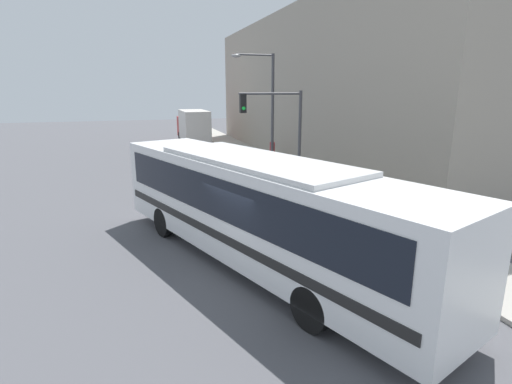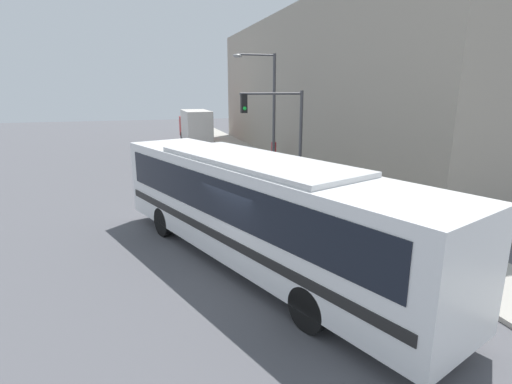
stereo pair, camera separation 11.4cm
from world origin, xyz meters
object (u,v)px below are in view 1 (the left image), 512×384
city_bus (254,204)px  parking_meter (304,172)px  street_lamp (267,102)px  delivery_truck (193,126)px  fire_hydrant (328,193)px  traffic_light_pole (278,121)px  pedestrian_near_corner (272,151)px

city_bus → parking_meter: 9.02m
street_lamp → delivery_truck: bearing=99.5°
delivery_truck → fire_hydrant: 22.30m
traffic_light_pole → street_lamp: street_lamp is taller
city_bus → delivery_truck: 27.19m
pedestrian_near_corner → fire_hydrant: bearing=-95.4°
delivery_truck → pedestrian_near_corner: size_ratio=4.34×
city_bus → traffic_light_pole: bearing=45.1°
delivery_truck → fire_hydrant: size_ratio=8.92×
city_bus → parking_meter: bearing=36.4°
fire_hydrant → traffic_light_pole: 4.72m
city_bus → delivery_truck: city_bus is taller
traffic_light_pole → parking_meter: bearing=-44.2°
fire_hydrant → traffic_light_pole: bearing=106.2°
delivery_truck → parking_meter: 19.74m
city_bus → fire_hydrant: (4.93, 4.94, -1.32)m
delivery_truck → pedestrian_near_corner: delivery_truck is taller
parking_meter → city_bus: bearing=-123.3°
traffic_light_pole → street_lamp: (0.92, 4.39, 0.80)m
fire_hydrant → street_lamp: street_lamp is taller
traffic_light_pole → street_lamp: bearing=78.1°
city_bus → delivery_truck: bearing=64.6°
traffic_light_pole → delivery_truck: bearing=94.4°
delivery_truck → pedestrian_near_corner: (3.41, -12.28, -0.75)m
delivery_truck → traffic_light_pole: 18.71m
delivery_truck → traffic_light_pole: size_ratio=1.47×
parking_meter → street_lamp: size_ratio=0.18×
city_bus → parking_meter: size_ratio=9.85×
traffic_light_pole → parking_meter: size_ratio=3.84×
fire_hydrant → parking_meter: parking_meter is taller
fire_hydrant → delivery_truck: bearing=96.4°
city_bus → pedestrian_near_corner: size_ratio=7.59×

